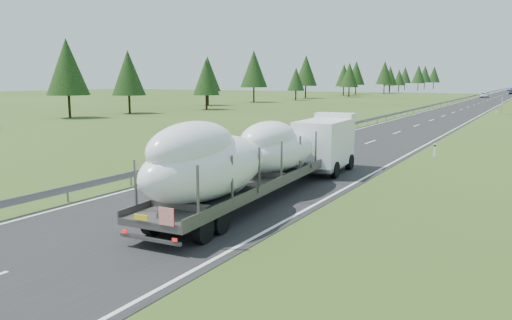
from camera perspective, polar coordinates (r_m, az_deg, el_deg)
The scene contains 8 objects.
road_surface at distance 107.67m, azimuth 23.14°, elevation 5.60°, with size 10.00×400.00×0.02m, color black.
guardrail at distance 108.36m, azimuth 20.36°, elevation 6.09°, with size 0.10×400.00×0.76m.
highway_sign at distance 87.01m, azimuth 26.29°, elevation 5.87°, with size 0.08×0.90×2.60m.
tree_line_left at distance 158.86m, azimuth 9.10°, elevation 9.71°, with size 15.53×315.28×12.48m.
boat_truck at distance 22.86m, azimuth 0.66°, elevation 0.71°, with size 3.50×18.47×4.02m.
distant_van at distance 163.76m, azimuth 24.61°, elevation 6.75°, with size 2.36×5.11×1.42m, color silver.
distant_car_dark at distance 202.30m, azimuth 27.17°, elevation 6.88°, with size 1.53×3.81×1.30m, color black.
distant_car_blue at distance 251.54m, azimuth 27.07°, elevation 7.19°, with size 1.68×4.83×1.59m, color #1B2A4C.
Camera 1 is at (13.05, -6.74, 5.51)m, focal length 35.00 mm.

